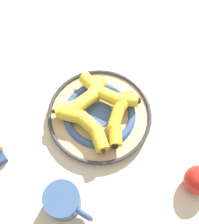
# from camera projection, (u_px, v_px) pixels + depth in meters

# --- Properties ---
(ground_plane) EXTENTS (2.80, 2.80, 0.00)m
(ground_plane) POSITION_uv_depth(u_px,v_px,m) (106.00, 124.00, 0.93)
(ground_plane) COLOR beige
(decorative_bowl) EXTENTS (0.31, 0.31, 0.04)m
(decorative_bowl) POSITION_uv_depth(u_px,v_px,m) (100.00, 115.00, 0.93)
(decorative_bowl) COLOR tan
(decorative_bowl) RESTS_ON ground_plane
(banana_a) EXTENTS (0.14, 0.16, 0.04)m
(banana_a) POSITION_uv_depth(u_px,v_px,m) (118.00, 117.00, 0.88)
(banana_a) COLOR gold
(banana_a) RESTS_ON decorative_bowl
(banana_b) EXTENTS (0.10, 0.18, 0.04)m
(banana_b) POSITION_uv_depth(u_px,v_px,m) (87.00, 127.00, 0.87)
(banana_b) COLOR gold
(banana_b) RESTS_ON decorative_bowl
(banana_c) EXTENTS (0.20, 0.09, 0.04)m
(banana_c) POSITION_uv_depth(u_px,v_px,m) (81.00, 100.00, 0.91)
(banana_c) COLOR yellow
(banana_c) RESTS_ON decorative_bowl
(banana_d) EXTENTS (0.15, 0.18, 0.04)m
(banana_d) POSITION_uv_depth(u_px,v_px,m) (106.00, 92.00, 0.92)
(banana_d) COLOR yellow
(banana_d) RESTS_ON decorative_bowl
(coffee_mug) EXTENTS (0.10, 0.12, 0.08)m
(coffee_mug) POSITION_uv_depth(u_px,v_px,m) (64.00, 201.00, 0.80)
(coffee_mug) COLOR #335184
(coffee_mug) RESTS_ON ground_plane
(apple) EXTENTS (0.08, 0.08, 0.09)m
(apple) POSITION_uv_depth(u_px,v_px,m) (199.00, 180.00, 0.82)
(apple) COLOR red
(apple) RESTS_ON ground_plane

